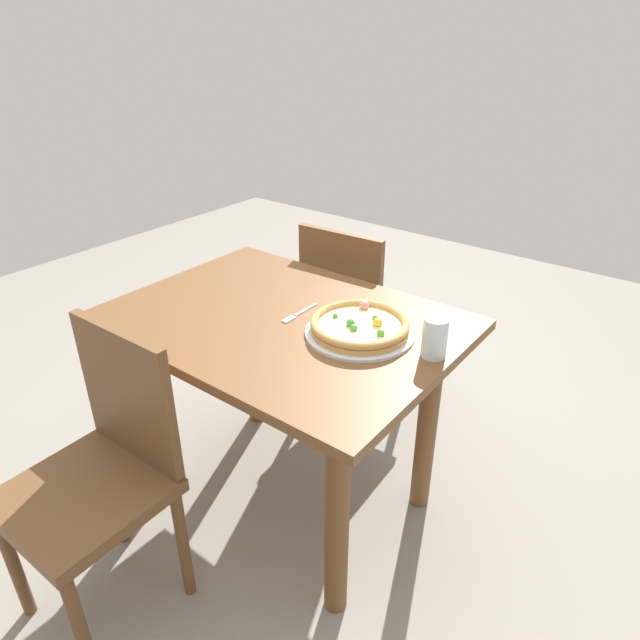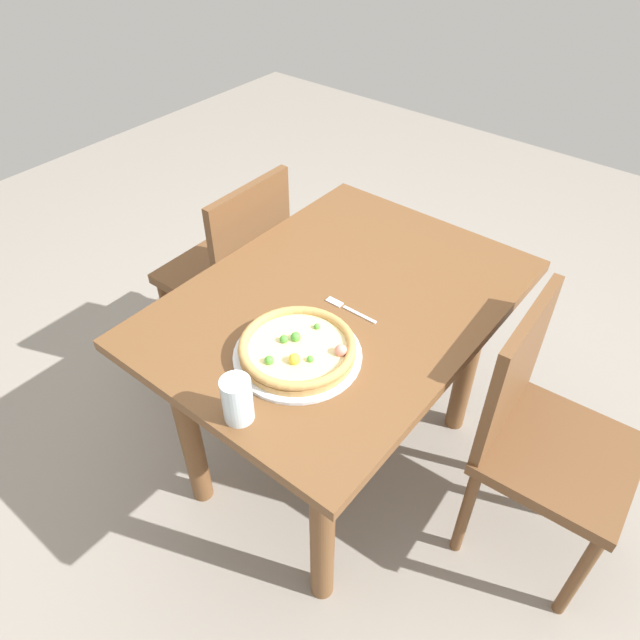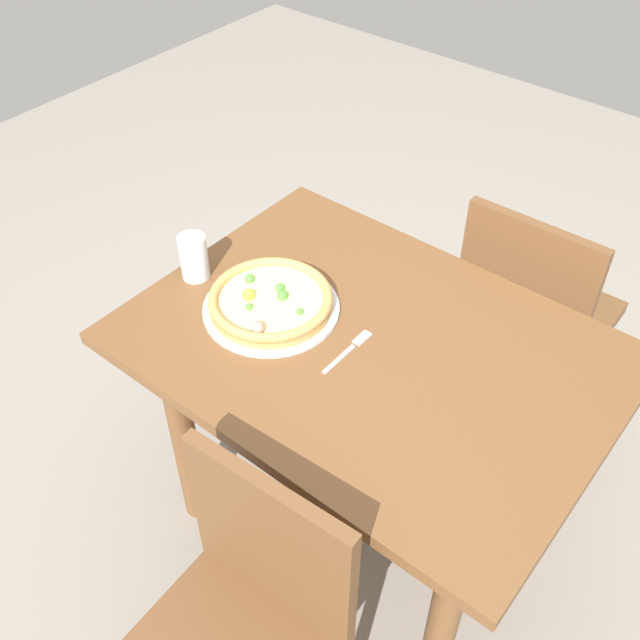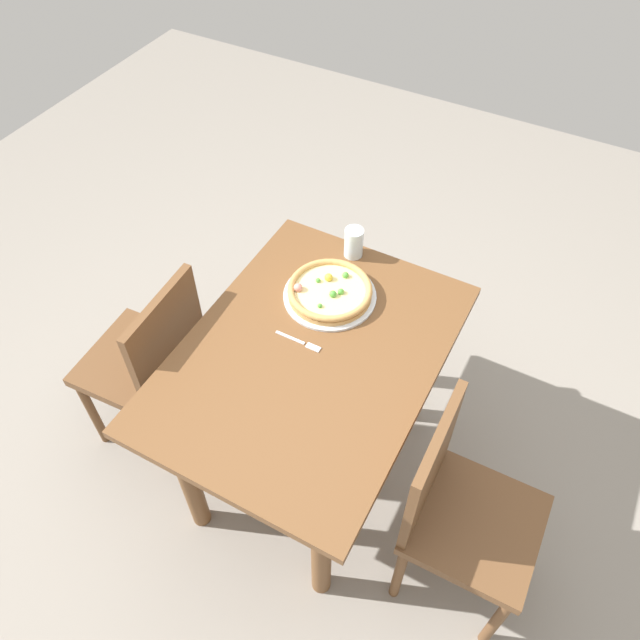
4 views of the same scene
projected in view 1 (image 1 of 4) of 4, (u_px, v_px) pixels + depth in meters
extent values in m
plane|color=gray|center=(289.00, 493.00, 2.14)|extent=(6.00, 6.00, 0.00)
cube|color=brown|center=(283.00, 322.00, 1.80)|extent=(1.10, 0.81, 0.03)
cylinder|color=brown|center=(427.00, 424.00, 1.94)|extent=(0.07, 0.07, 0.73)
cylinder|color=brown|center=(253.00, 349.00, 2.38)|extent=(0.07, 0.07, 0.73)
cylinder|color=brown|center=(337.00, 519.00, 1.56)|extent=(0.07, 0.07, 0.73)
cylinder|color=brown|center=(150.00, 410.00, 2.01)|extent=(0.07, 0.07, 0.73)
cylinder|color=brown|center=(347.00, 335.00, 2.81)|extent=(0.04, 0.04, 0.42)
cylinder|color=brown|center=(408.00, 354.00, 2.64)|extent=(0.04, 0.04, 0.42)
cylinder|color=brown|center=(308.00, 364.00, 2.56)|extent=(0.04, 0.04, 0.42)
cylinder|color=brown|center=(373.00, 388.00, 2.39)|extent=(0.04, 0.04, 0.42)
cube|color=brown|center=(361.00, 315.00, 2.49)|extent=(0.42, 0.42, 0.04)
cube|color=brown|center=(339.00, 282.00, 2.25)|extent=(0.38, 0.05, 0.42)
cylinder|color=brown|center=(81.00, 631.00, 1.43)|extent=(0.04, 0.04, 0.42)
cylinder|color=brown|center=(13.00, 564.00, 1.61)|extent=(0.04, 0.04, 0.42)
cylinder|color=brown|center=(183.00, 544.00, 1.67)|extent=(0.04, 0.04, 0.42)
cylinder|color=brown|center=(114.00, 494.00, 1.85)|extent=(0.04, 0.04, 0.42)
cube|color=brown|center=(84.00, 495.00, 1.53)|extent=(0.41, 0.41, 0.04)
cube|color=brown|center=(127.00, 395.00, 1.56)|extent=(0.38, 0.04, 0.42)
cylinder|color=silver|center=(359.00, 333.00, 1.69)|extent=(0.33, 0.33, 0.01)
cylinder|color=tan|center=(360.00, 329.00, 1.68)|extent=(0.30, 0.30, 0.02)
cylinder|color=beige|center=(360.00, 325.00, 1.68)|extent=(0.26, 0.26, 0.01)
torus|color=tan|center=(360.00, 323.00, 1.67)|extent=(0.30, 0.30, 0.02)
sphere|color=gold|center=(378.00, 322.00, 1.67)|extent=(0.03, 0.03, 0.03)
sphere|color=#4C9E38|center=(354.00, 328.00, 1.64)|extent=(0.02, 0.02, 0.02)
sphere|color=#4C9E38|center=(351.00, 323.00, 1.67)|extent=(0.03, 0.03, 0.03)
sphere|color=#4C9E38|center=(335.00, 316.00, 1.72)|extent=(0.02, 0.02, 0.02)
sphere|color=#4C9E38|center=(381.00, 333.00, 1.61)|extent=(0.02, 0.02, 0.02)
sphere|color=#E58C7F|center=(364.00, 305.00, 1.77)|extent=(0.03, 0.03, 0.03)
sphere|color=#4C9E38|center=(375.00, 318.00, 1.70)|extent=(0.02, 0.02, 0.02)
cube|color=silver|center=(306.00, 309.00, 1.84)|extent=(0.01, 0.11, 0.00)
cube|color=silver|center=(290.00, 319.00, 1.78)|extent=(0.02, 0.05, 0.00)
cylinder|color=silver|center=(435.00, 337.00, 1.55)|extent=(0.07, 0.07, 0.12)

